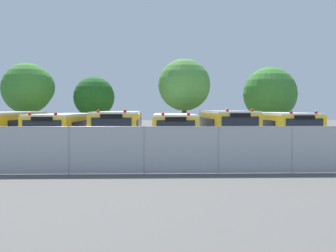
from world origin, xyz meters
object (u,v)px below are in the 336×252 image
object	(u,v)px
school_bus_2	(119,129)
tree_3	(272,93)
school_bus_0	(9,129)
tree_0	(29,88)
traffic_cone	(44,166)
school_bus_1	(66,130)
school_bus_4	(226,129)
school_bus_3	(173,130)
school_bus_5	(280,129)
tree_2	(186,86)
tree_1	(95,97)

from	to	relation	value
school_bus_2	tree_3	bearing A→B (deg)	-140.13
school_bus_0	tree_3	bearing A→B (deg)	-152.87
tree_0	traffic_cone	xyz separation A→B (m)	(5.80, -19.60, -4.19)
school_bus_1	school_bus_4	distance (m)	10.30
tree_0	school_bus_0	bearing A→B (deg)	-82.62
school_bus_3	tree_3	xyz separation A→B (m)	(9.05, 10.04, 2.77)
school_bus_0	school_bus_5	world-z (taller)	school_bus_0
tree_2	tree_3	distance (m)	7.95
tree_1	school_bus_5	bearing A→B (deg)	-38.39
tree_1	tree_2	bearing A→B (deg)	-17.68
traffic_cone	school_bus_4	bearing A→B (deg)	45.81
traffic_cone	school_bus_3	bearing A→B (deg)	58.55
school_bus_0	tree_1	xyz separation A→B (m)	(4.21, 10.33, 2.35)
school_bus_3	tree_3	distance (m)	13.80
school_bus_2	school_bus_4	size ratio (longest dim) A/B	1.18
school_bus_4	tree_0	xyz separation A→B (m)	(-15.19, 9.94, 3.04)
school_bus_0	tree_2	xyz separation A→B (m)	(11.91, 7.87, 3.19)
school_bus_0	tree_1	distance (m)	11.40
school_bus_5	tree_2	bearing A→B (deg)	-53.94
tree_2	school_bus_1	bearing A→B (deg)	-136.36
tree_1	tree_3	distance (m)	15.34
school_bus_1	school_bus_4	xyz separation A→B (m)	(10.30, -0.06, 0.08)
school_bus_1	school_bus_5	bearing A→B (deg)	-178.79
school_bus_1	traffic_cone	bearing A→B (deg)	97.02
traffic_cone	tree_1	bearing A→B (deg)	90.91
school_bus_1	traffic_cone	xyz separation A→B (m)	(0.91, -9.73, -1.06)
school_bus_3	tree_1	bearing A→B (deg)	-57.35
school_bus_1	school_bus_5	distance (m)	13.82
school_bus_2	traffic_cone	size ratio (longest dim) A/B	19.74
traffic_cone	school_bus_5	bearing A→B (deg)	36.68
school_bus_5	school_bus_4	bearing A→B (deg)	0.76
tree_0	tree_2	bearing A→B (deg)	-8.47
school_bus_3	tree_3	size ratio (longest dim) A/B	1.81
school_bus_4	tree_2	xyz separation A→B (m)	(-2.01, 7.98, 3.16)
school_bus_2	school_bus_4	distance (m)	6.88
school_bus_4	traffic_cone	distance (m)	13.52
school_bus_3	traffic_cone	world-z (taller)	school_bus_3
tree_3	traffic_cone	xyz separation A→B (m)	(-15.02, -19.81, -3.82)
school_bus_0	tree_3	xyz separation A→B (m)	(19.54, 10.04, 2.71)
school_bus_1	tree_1	world-z (taller)	tree_1
school_bus_5	tree_3	bearing A→B (deg)	-100.16
school_bus_4	tree_1	size ratio (longest dim) A/B	1.69
school_bus_0	school_bus_1	xyz separation A→B (m)	(3.61, -0.04, -0.06)
tree_0	tree_1	bearing A→B (deg)	5.14
tree_0	tree_2	size ratio (longest dim) A/B	0.97
school_bus_3	tree_3	bearing A→B (deg)	-130.71
school_bus_0	tree_3	world-z (taller)	tree_3
school_bus_0	school_bus_3	size ratio (longest dim) A/B	0.99
school_bus_5	tree_1	bearing A→B (deg)	-36.87
school_bus_1	tree_2	size ratio (longest dim) A/B	1.69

